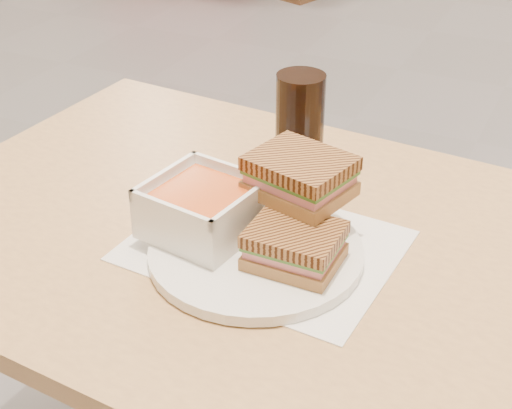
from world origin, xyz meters
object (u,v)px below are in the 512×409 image
at_px(panini_lower, 295,245).
at_px(cola_glass, 300,124).
at_px(plate, 256,252).
at_px(main_table, 318,318).
at_px(soup_bowl, 203,210).

xyz_separation_m(panini_lower, cola_glass, (-0.10, 0.25, 0.04)).
height_order(plate, cola_glass, cola_glass).
bearing_deg(panini_lower, main_table, 76.96).
relative_size(panini_lower, cola_glass, 0.70).
relative_size(main_table, plate, 4.50).
bearing_deg(main_table, soup_bowl, -163.28).
height_order(plate, panini_lower, panini_lower).
height_order(main_table, plate, plate).
height_order(panini_lower, cola_glass, cola_glass).
distance_m(main_table, panini_lower, 0.17).
bearing_deg(panini_lower, soup_bowl, 173.96).
distance_m(plate, soup_bowl, 0.09).
xyz_separation_m(main_table, plate, (-0.07, -0.05, 0.12)).
bearing_deg(soup_bowl, cola_glass, 81.19).
relative_size(soup_bowl, panini_lower, 1.37).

